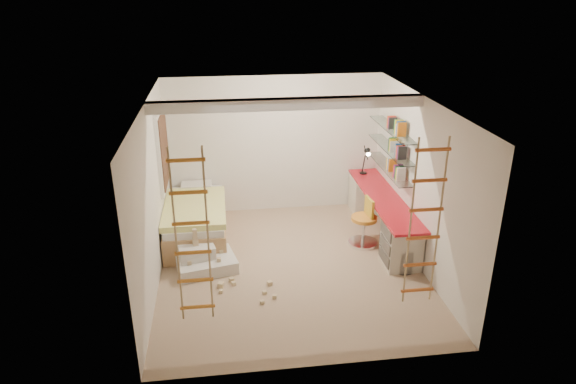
{
  "coord_description": "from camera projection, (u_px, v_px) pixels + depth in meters",
  "views": [
    {
      "loc": [
        -0.96,
        -6.91,
        4.18
      ],
      "look_at": [
        0.0,
        0.3,
        1.15
      ],
      "focal_mm": 32.0,
      "sensor_mm": 36.0,
      "label": 1
    }
  ],
  "objects": [
    {
      "name": "swivel_chair",
      "position": [
        364.0,
        228.0,
        8.62
      ],
      "size": [
        0.54,
        0.54,
        0.84
      ],
      "color": "orange",
      "rests_on": "floor"
    },
    {
      "name": "shelves",
      "position": [
        390.0,
        149.0,
        8.73
      ],
      "size": [
        0.25,
        1.8,
        0.71
      ],
      "color": "white",
      "rests_on": "wall_right"
    },
    {
      "name": "window_blind",
      "position": [
        165.0,
        149.0,
        8.59
      ],
      "size": [
        0.02,
        1.0,
        1.2
      ],
      "primitive_type": "cube",
      "color": "#4C2D1E",
      "rests_on": "window_frame"
    },
    {
      "name": "books",
      "position": [
        391.0,
        143.0,
        8.69
      ],
      "size": [
        0.14,
        0.7,
        0.92
      ],
      "color": "white",
      "rests_on": "shelves"
    },
    {
      "name": "ceiling_beam",
      "position": [
        288.0,
        104.0,
        7.35
      ],
      "size": [
        4.0,
        0.18,
        0.16
      ],
      "primitive_type": "cube",
      "color": "white",
      "rests_on": "ceiling"
    },
    {
      "name": "floor",
      "position": [
        291.0,
        267.0,
        8.05
      ],
      "size": [
        4.5,
        4.5,
        0.0
      ],
      "primitive_type": "plane",
      "color": "tan",
      "rests_on": "ground"
    },
    {
      "name": "play_platform",
      "position": [
        203.0,
        260.0,
        7.96
      ],
      "size": [
        1.0,
        0.86,
        0.39
      ],
      "color": "silver",
      "rests_on": "floor"
    },
    {
      "name": "toy_blocks",
      "position": [
        227.0,
        270.0,
        7.6
      ],
      "size": [
        1.27,
        1.24,
        0.66
      ],
      "color": "#CCB284",
      "rests_on": "floor"
    },
    {
      "name": "rope_ladder_right",
      "position": [
        425.0,
        224.0,
        6.03
      ],
      "size": [
        0.41,
        0.04,
        2.13
      ],
      "primitive_type": null,
      "color": "#C15021",
      "rests_on": "ceiling"
    },
    {
      "name": "task_lamp",
      "position": [
        367.0,
        157.0,
        9.48
      ],
      "size": [
        0.14,
        0.36,
        0.57
      ],
      "color": "black",
      "rests_on": "desk"
    },
    {
      "name": "window_frame",
      "position": [
        162.0,
        149.0,
        8.58
      ],
      "size": [
        0.06,
        1.15,
        1.35
      ],
      "primitive_type": "cube",
      "color": "white",
      "rests_on": "wall_left"
    },
    {
      "name": "bed",
      "position": [
        196.0,
        220.0,
        8.86
      ],
      "size": [
        1.02,
        2.0,
        0.69
      ],
      "color": "#AD7F51",
      "rests_on": "floor"
    },
    {
      "name": "rope_ladder_left",
      "position": [
        192.0,
        238.0,
        5.7
      ],
      "size": [
        0.41,
        0.04,
        2.13
      ],
      "primitive_type": null,
      "color": "orange",
      "rests_on": "ceiling"
    },
    {
      "name": "desk",
      "position": [
        382.0,
        214.0,
        8.89
      ],
      "size": [
        0.56,
        2.8,
        0.75
      ],
      "color": "red",
      "rests_on": "floor"
    },
    {
      "name": "waste_bin",
      "position": [
        404.0,
        260.0,
        7.88
      ],
      "size": [
        0.29,
        0.29,
        0.37
      ],
      "primitive_type": "cylinder",
      "color": "white",
      "rests_on": "floor"
    }
  ]
}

